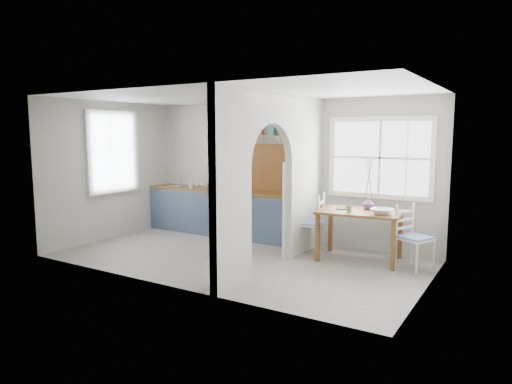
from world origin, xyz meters
The scene contains 26 objects.
floor centered at (0.00, 0.00, 0.00)m, with size 5.80×3.20×0.01m, color gray.
ceiling centered at (0.00, 0.00, 2.60)m, with size 5.80×3.20×0.01m, color #BAB6A8.
walls centered at (0.00, 0.00, 1.30)m, with size 5.81×3.21×2.60m.
partition centered at (0.70, 0.06, 1.45)m, with size 0.12×3.20×2.60m.
kitchen_window centered at (-2.87, 0.00, 1.65)m, with size 0.10×1.16×1.50m, color white, non-canonical shape.
nook_window centered at (1.80, 1.56, 1.60)m, with size 1.76×0.10×1.30m, color white, non-canonical shape.
counter centered at (-1.13, 1.33, 0.46)m, with size 3.50×0.60×0.90m.
sink centered at (-2.43, 1.30, 0.89)m, with size 0.40×0.40×0.02m, color #B6B8BB.
backsplash centered at (-0.20, 1.58, 1.35)m, with size 1.65×0.03×0.90m, color brown.
shelf centered at (-0.20, 1.49, 2.00)m, with size 1.75×0.20×0.21m.
pendant_lamp centered at (0.15, 1.15, 1.88)m, with size 0.26×0.26×0.16m, color beige.
utensil_rail centered at (0.61, 0.90, 1.45)m, with size 0.02×0.02×0.50m, color #B6B8BB.
dining_table centered at (1.70, 0.93, 0.40)m, with size 1.27×0.85×0.80m, color brown, non-canonical shape.
chair_left centered at (0.79, 0.98, 0.50)m, with size 0.46×0.46×1.01m, color white, non-canonical shape.
chair_right centered at (2.55, 0.92, 0.47)m, with size 0.43×0.43×0.95m, color white, non-canonical shape.
kettle centered at (0.37, 1.21, 1.00)m, with size 0.17×0.14×0.21m, color silver, non-canonical shape.
mug_a centered at (-1.90, 1.15, 0.96)m, with size 0.13×0.13×0.12m, color silver.
mug_b centered at (-1.95, 1.43, 0.94)m, with size 0.11×0.11×0.08m, color white.
knife_block centered at (-1.57, 1.47, 1.02)m, with size 0.11×0.15×0.24m, color black.
jar centered at (-1.17, 1.41, 0.97)m, with size 0.09×0.09×0.14m, color gray.
towel_magenta centered at (0.58, 0.99, 0.28)m, with size 0.02×0.03×0.49m, color #BE3259.
towel_orange centered at (0.58, 0.93, 0.25)m, with size 0.02×0.03×0.54m, color #F69639.
bowl centered at (2.08, 0.80, 0.84)m, with size 0.34×0.34×0.08m, color white.
table_cup centered at (1.58, 0.75, 0.85)m, with size 0.11×0.11×0.10m, color #689067.
plate centered at (1.40, 0.90, 0.80)m, with size 0.18×0.18×0.01m, color black.
vase centered at (1.77, 1.12, 0.89)m, with size 0.18×0.18×0.19m, color #693D77.
Camera 1 is at (3.98, -5.97, 2.02)m, focal length 32.00 mm.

